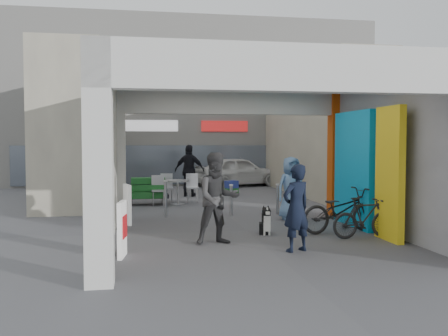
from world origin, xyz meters
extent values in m
plane|color=#505055|center=(0.00, 0.00, 0.00)|extent=(90.00, 90.00, 0.00)
cube|color=silver|center=(-3.00, -4.00, 1.75)|extent=(0.40, 0.40, 3.50)
cube|color=silver|center=(-3.00, 2.00, 1.75)|extent=(0.40, 0.40, 3.50)
cube|color=#CA490B|center=(3.00, 2.00, 1.75)|extent=(0.40, 0.40, 3.50)
plane|color=silver|center=(-3.00, -1.00, 1.75)|extent=(0.00, 6.40, 6.40)
plane|color=#A5A5AA|center=(3.00, -1.00, 1.75)|extent=(0.00, 6.40, 6.40)
cube|color=#0D9BD5|center=(2.70, 0.20, 1.40)|extent=(0.15, 2.00, 2.80)
cube|color=yellow|center=(2.70, -1.60, 1.40)|extent=(0.15, 1.00, 2.80)
plane|color=beige|center=(0.00, -1.00, 3.50)|extent=(6.40, 6.40, 0.00)
cube|color=silver|center=(0.00, 2.05, 3.15)|extent=(6.40, 0.30, 0.70)
cube|color=silver|center=(0.00, -4.05, 3.15)|extent=(6.40, 0.30, 0.70)
cube|color=white|center=(0.00, 2.22, 3.10)|extent=(4.20, 0.05, 0.55)
cube|color=silver|center=(0.00, 14.00, 4.00)|extent=(18.00, 4.00, 8.00)
cube|color=#515966|center=(0.00, 11.95, 1.00)|extent=(16.20, 0.06, 1.80)
cube|color=white|center=(-2.00, 11.96, 2.80)|extent=(2.60, 0.06, 0.50)
cube|color=red|center=(1.50, 11.96, 2.80)|extent=(2.20, 0.06, 0.50)
cube|color=#B5AE96|center=(-4.50, 7.50, 2.50)|extent=(2.00, 9.00, 5.00)
cube|color=#B5AE96|center=(4.50, 7.50, 2.50)|extent=(2.00, 9.00, 5.00)
cylinder|color=#95979D|center=(-1.74, 2.51, 0.49)|extent=(0.09, 0.09, 0.99)
cylinder|color=#95979D|center=(0.07, 2.38, 0.43)|extent=(0.09, 0.09, 0.86)
cylinder|color=#95979D|center=(1.46, 2.56, 0.42)|extent=(0.09, 0.09, 0.84)
cube|color=white|center=(-2.75, -2.22, 0.50)|extent=(0.16, 0.56, 1.00)
cube|color=red|center=(-2.71, -2.22, 0.55)|extent=(0.09, 0.39, 0.40)
cube|color=white|center=(-2.75, 1.36, 0.50)|extent=(0.22, 0.55, 1.00)
cube|color=red|center=(-2.71, 1.36, 0.55)|extent=(0.14, 0.38, 0.40)
cylinder|color=#B0B1B5|center=(-1.21, 5.17, 0.39)|extent=(0.07, 0.07, 0.78)
cylinder|color=#B0B1B5|center=(-1.21, 5.17, 0.01)|extent=(0.48, 0.48, 0.02)
cylinder|color=#B0B1B5|center=(-1.21, 5.17, 0.78)|extent=(0.76, 0.76, 0.05)
cube|color=#B0B1B5|center=(-1.86, 4.95, 0.24)|extent=(0.41, 0.41, 0.49)
cube|color=#B0B1B5|center=(-1.86, 5.14, 0.73)|extent=(0.41, 0.05, 0.49)
cube|color=#B0B1B5|center=(-0.67, 5.71, 0.24)|extent=(0.41, 0.41, 0.49)
cube|color=#B0B1B5|center=(-0.67, 5.90, 0.73)|extent=(0.41, 0.05, 0.49)
cube|color=#B0B1B5|center=(-1.54, 5.82, 0.24)|extent=(0.41, 0.41, 0.49)
cube|color=#B0B1B5|center=(-1.54, 6.01, 0.73)|extent=(0.41, 0.05, 0.49)
cube|color=black|center=(-2.17, 5.25, 0.17)|extent=(1.33, 0.66, 0.33)
cube|color=#1A5C22|center=(-2.17, 5.09, 0.33)|extent=(1.11, 0.39, 0.20)
cube|color=#1A5C22|center=(-2.17, 5.25, 0.55)|extent=(1.11, 0.39, 0.20)
cube|color=#1A5C22|center=(-2.17, 5.42, 0.77)|extent=(1.11, 0.39, 0.20)
cube|color=#1A5C22|center=(1.03, 7.63, 0.14)|extent=(0.55, 0.50, 0.28)
cube|color=navy|center=(1.03, 7.63, 0.42)|extent=(0.55, 0.50, 0.28)
cube|color=black|center=(0.32, -0.45, 0.12)|extent=(0.24, 0.32, 0.24)
cube|color=black|center=(0.32, -0.58, 0.30)|extent=(0.19, 0.16, 0.36)
cube|color=white|center=(0.32, -0.67, 0.26)|extent=(0.15, 0.03, 0.34)
cylinder|color=white|center=(0.26, -0.65, 0.14)|extent=(0.04, 0.04, 0.28)
cylinder|color=white|center=(0.37, -0.65, 0.14)|extent=(0.04, 0.04, 0.28)
sphere|color=black|center=(0.32, -0.60, 0.53)|extent=(0.19, 0.19, 0.19)
cube|color=white|center=(0.32, -0.70, 0.51)|extent=(0.08, 0.12, 0.06)
cone|color=black|center=(0.27, -0.56, 0.62)|extent=(0.07, 0.07, 0.08)
cone|color=black|center=(0.37, -0.56, 0.62)|extent=(0.07, 0.07, 0.08)
imported|color=black|center=(0.46, -2.30, 0.82)|extent=(0.71, 0.59, 1.64)
imported|color=#363739|center=(-0.89, -1.36, 0.92)|extent=(0.97, 0.79, 1.85)
imported|color=#6188BD|center=(1.50, 1.39, 0.83)|extent=(0.92, 0.70, 1.67)
imported|color=black|center=(-0.60, 7.51, 0.98)|extent=(1.24, 0.84, 1.95)
imported|color=black|center=(2.05, -0.58, 0.51)|extent=(2.03, 1.02, 1.02)
imported|color=black|center=(2.30, -1.30, 0.44)|extent=(1.49, 0.51, 0.88)
imported|color=silver|center=(2.07, 11.50, 0.69)|extent=(4.33, 2.63, 1.38)
camera|label=1|loc=(-2.41, -11.23, 2.06)|focal=40.00mm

